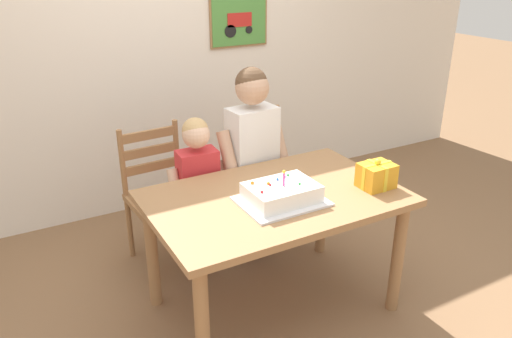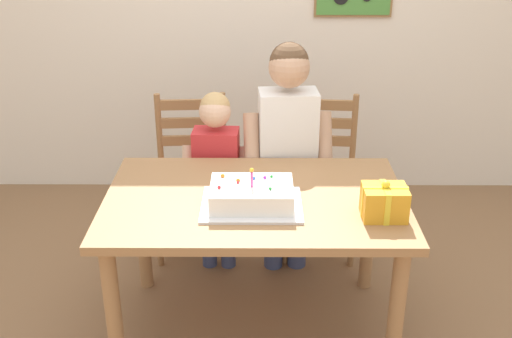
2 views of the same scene
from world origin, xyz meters
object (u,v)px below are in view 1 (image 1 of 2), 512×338
object	(u,v)px
child_older	(253,147)
child_younger	(198,182)
chair_right	(262,174)
birthday_cake	(281,194)
gift_box_red_large	(376,176)
chair_left	(162,196)
dining_table	(275,211)

from	to	relation	value
child_older	child_younger	size ratio (longest dim) A/B	1.25
chair_right	birthday_cake	bearing A→B (deg)	-113.72
child_older	chair_right	bearing A→B (deg)	49.55
gift_box_red_large	chair_right	world-z (taller)	chair_right
chair_left	chair_right	size ratio (longest dim) A/B	1.00
dining_table	chair_right	world-z (taller)	chair_right
dining_table	chair_right	bearing A→B (deg)	64.83
birthday_cake	child_older	distance (m)	0.68
gift_box_red_large	chair_right	distance (m)	1.06
birthday_cake	gift_box_red_large	size ratio (longest dim) A/B	2.30
dining_table	child_younger	bearing A→B (deg)	110.83
chair_right	chair_left	bearing A→B (deg)	180.00
chair_left	chair_right	world-z (taller)	same
child_older	gift_box_red_large	bearing A→B (deg)	-63.23
chair_right	child_younger	distance (m)	0.66
chair_right	gift_box_red_large	bearing A→B (deg)	-80.48
dining_table	child_older	distance (m)	0.61
birthday_cake	chair_right	xyz separation A→B (m)	(0.39, 0.90, -0.31)
birthday_cake	child_older	bearing A→B (deg)	74.19
birthday_cake	chair_left	world-z (taller)	birthday_cake
chair_left	dining_table	bearing A→B (deg)	-64.87
birthday_cake	child_older	size ratio (longest dim) A/B	0.34
birthday_cake	child_older	world-z (taller)	child_older
gift_box_red_large	chair_left	xyz separation A→B (m)	(-0.92, 0.99, -0.33)
birthday_cake	dining_table	bearing A→B (deg)	80.64
chair_right	child_younger	xyz separation A→B (m)	(-0.59, -0.25, 0.17)
birthday_cake	chair_left	distance (m)	1.02
dining_table	child_older	bearing A→B (deg)	73.19
birthday_cake	chair_left	bearing A→B (deg)	112.08
dining_table	chair_left	world-z (taller)	chair_left
child_older	child_younger	distance (m)	0.42
child_older	child_younger	xyz separation A→B (m)	(-0.38, 0.00, -0.16)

